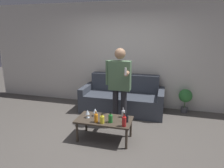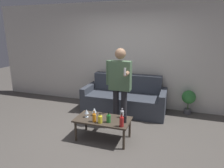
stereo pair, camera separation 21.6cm
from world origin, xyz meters
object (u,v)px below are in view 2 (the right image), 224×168
at_px(coffee_table, 103,121).
at_px(person_standing_front, 120,82).
at_px(bottle_orange, 122,122).
at_px(couch, 125,99).

height_order(coffee_table, person_standing_front, person_standing_front).
height_order(coffee_table, bottle_orange, bottle_orange).
xyz_separation_m(couch, coffee_table, (-0.02, -1.47, 0.04)).
bearing_deg(person_standing_front, bottle_orange, -71.49).
bearing_deg(bottle_orange, couch, 103.06).
distance_m(coffee_table, person_standing_front, 0.89).
distance_m(coffee_table, bottle_orange, 0.47).
xyz_separation_m(coffee_table, person_standing_front, (0.13, 0.64, 0.60)).
height_order(couch, coffee_table, couch).
height_order(couch, bottle_orange, couch).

